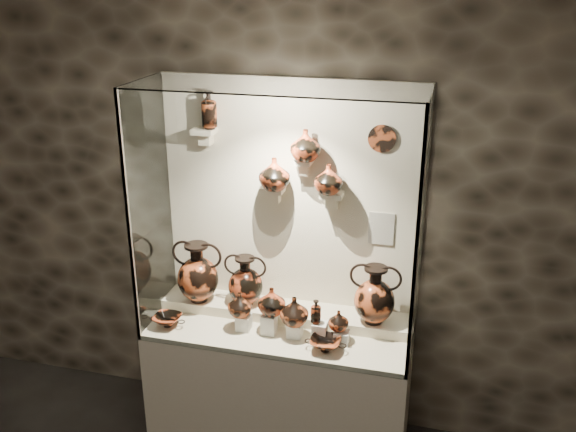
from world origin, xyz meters
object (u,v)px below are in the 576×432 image
object	(u,v)px
amphora_mid	(246,281)
jug_c	(294,311)
ovoid_vase_c	(328,179)
kylix_left	(167,320)
jug_b	(272,301)
ovoid_vase_b	(305,145)
jug_e	(339,320)
jug_a	(240,304)
lekythos_small	(316,310)
amphora_right	(375,295)
ovoid_vase_a	(274,174)
lekythos_tall	(209,108)
kylix_right	(326,343)
amphora_left	(198,272)

from	to	relation	value
amphora_mid	jug_c	distance (m)	0.44
amphora_mid	ovoid_vase_c	xyz separation A→B (m)	(0.53, 0.05, 0.74)
jug_c	kylix_left	size ratio (longest dim) A/B	0.82
jug_b	ovoid_vase_b	xyz separation A→B (m)	(0.15, 0.23, 0.96)
jug_e	ovoid_vase_b	bearing A→B (deg)	145.57
jug_a	lekythos_small	bearing A→B (deg)	22.71
amphora_right	lekythos_small	distance (m)	0.39
amphora_mid	kylix_left	size ratio (longest dim) A/B	1.50
amphora_right	kylix_left	xyz separation A→B (m)	(-1.30, -0.27, -0.22)
ovoid_vase_a	ovoid_vase_b	world-z (taller)	ovoid_vase_b
amphora_right	jug_a	size ratio (longest dim) A/B	2.39
kylix_left	amphora_right	bearing A→B (deg)	17.25
lekythos_tall	ovoid_vase_c	xyz separation A→B (m)	(0.77, -0.04, -0.39)
jug_b	jug_c	size ratio (longest dim) A/B	0.97
amphora_right	jug_e	distance (m)	0.29
amphora_mid	lekythos_tall	world-z (taller)	lekythos_tall
kylix_left	ovoid_vase_c	bearing A→B (deg)	24.58
amphora_mid	jug_b	distance (m)	0.30
jug_a	lekythos_tall	world-z (taller)	lekythos_tall
jug_a	ovoid_vase_a	bearing A→B (deg)	78.86
amphora_mid	kylix_right	size ratio (longest dim) A/B	1.41
ovoid_vase_c	lekythos_tall	bearing A→B (deg)	-169.58
amphora_left	amphora_right	xyz separation A→B (m)	(1.19, 0.01, -0.01)
ovoid_vase_a	amphora_mid	bearing A→B (deg)	-158.56
jug_c	lekythos_tall	size ratio (longest dim) A/B	0.71
lekythos_small	ovoid_vase_b	world-z (taller)	ovoid_vase_b
jug_a	jug_c	bearing A→B (deg)	22.55
jug_c	lekythos_small	xyz separation A→B (m)	(0.14, 0.00, 0.02)
amphora_left	jug_a	size ratio (longest dim) A/B	2.57
amphora_left	jug_a	xyz separation A→B (m)	(0.35, -0.18, -0.10)
amphora_right	kylix_right	xyz separation A→B (m)	(-0.25, -0.29, -0.22)
ovoid_vase_b	ovoid_vase_c	bearing A→B (deg)	-4.04
amphora_left	lekythos_tall	world-z (taller)	lekythos_tall
amphora_left	jug_b	bearing A→B (deg)	2.55
kylix_left	lekythos_tall	world-z (taller)	lekythos_tall
ovoid_vase_c	kylix_left	bearing A→B (deg)	-147.71
jug_c	ovoid_vase_a	bearing A→B (deg)	149.34
jug_c	ovoid_vase_c	size ratio (longest dim) A/B	1.02
kylix_left	kylix_right	world-z (taller)	kylix_right
amphora_left	lekythos_small	distance (m)	0.87
jug_b	ovoid_vase_a	size ratio (longest dim) A/B	0.90
jug_b	jug_e	bearing A→B (deg)	1.42
jug_b	jug_c	xyz separation A→B (m)	(0.15, -0.02, -0.04)
jug_a	jug_b	size ratio (longest dim) A/B	0.89
amphora_right	jug_c	distance (m)	0.52
kylix_left	kylix_right	xyz separation A→B (m)	(1.05, -0.02, 0.00)
kylix_left	ovoid_vase_a	world-z (taller)	ovoid_vase_a
amphora_mid	lekythos_tall	distance (m)	1.15
jug_e	kylix_right	bearing A→B (deg)	-108.36
kylix_right	lekythos_tall	world-z (taller)	lekythos_tall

